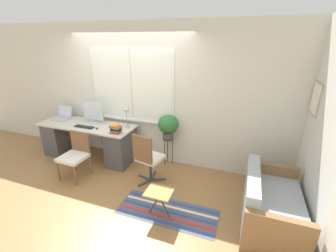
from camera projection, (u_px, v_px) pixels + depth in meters
The scene contains 17 objects.
ground_plane at pixel (117, 172), 4.30m from camera, with size 14.00×14.00×0.00m, color #9E7042.
wall_back_with_window at pixel (132, 94), 4.49m from camera, with size 9.00×0.12×2.70m.
wall_right_with_picture at pixel (324, 127), 2.81m from camera, with size 0.08×9.00×2.70m.
desk at pixel (89, 140), 4.73m from camera, with size 2.03×0.70×0.75m.
laptop at pixel (62, 116), 4.90m from camera, with size 0.36×0.32×0.27m.
monitor at pixel (93, 113), 4.61m from camera, with size 0.46×0.22×0.45m.
keyboard at pixel (84, 127), 4.45m from camera, with size 0.42×0.11×0.02m.
mouse at pixel (97, 128), 4.36m from camera, with size 0.03×0.06×0.03m.
desk_lamp at pixel (127, 113), 4.37m from camera, with size 0.13×0.13×0.39m.
book_stack at pixel (116, 129), 4.15m from camera, with size 0.23×0.17×0.17m.
desk_chair_wooden at pixel (75, 154), 4.04m from camera, with size 0.45×0.46×0.82m.
office_chair_swivel at pixel (148, 157), 3.81m from camera, with size 0.53×0.53×0.95m.
couch_loveseat at pixel (270, 206), 3.04m from camera, with size 0.74×1.25×0.73m.
plant_stand at pixel (168, 142), 4.43m from camera, with size 0.21×0.21×0.56m.
potted_plant at pixel (168, 125), 4.30m from camera, with size 0.40×0.40×0.48m.
floor_rug_striped at pixel (168, 212), 3.31m from camera, with size 1.48×0.58×0.01m.
folding_stool at pixel (159, 194), 3.12m from camera, with size 0.37×0.32×0.42m.
Camera 1 is at (2.18, -3.12, 2.39)m, focal length 24.00 mm.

